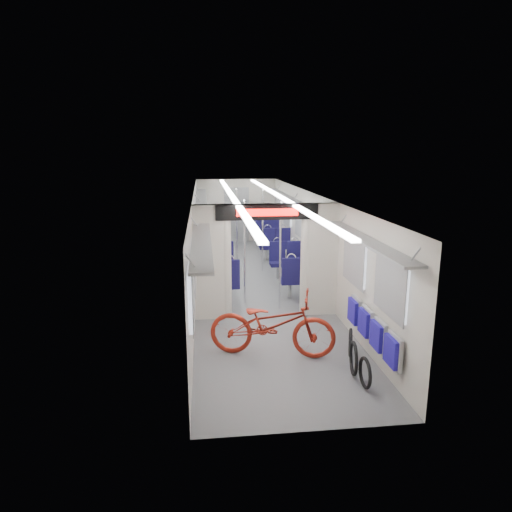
# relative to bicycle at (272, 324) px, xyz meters

# --- Properties ---
(carriage) EXTENTS (12.00, 12.02, 2.31)m
(carriage) POSITION_rel_bicycle_xyz_m (0.15, 3.59, 0.96)
(carriage) COLOR #515456
(carriage) RESTS_ON ground
(bicycle) EXTENTS (2.19, 1.22, 1.09)m
(bicycle) POSITION_rel_bicycle_xyz_m (0.00, 0.00, 0.00)
(bicycle) COLOR maroon
(bicycle) RESTS_ON ground
(flip_bench) EXTENTS (0.12, 2.07, 0.48)m
(flip_bench) POSITION_rel_bicycle_xyz_m (1.51, -0.47, 0.04)
(flip_bench) COLOR gray
(flip_bench) RESTS_ON carriage
(bike_hoop_a) EXTENTS (0.05, 0.46, 0.46)m
(bike_hoop_a) POSITION_rel_bicycle_xyz_m (1.15, -1.21, -0.34)
(bike_hoop_a) COLOR black
(bike_hoop_a) RESTS_ON ground
(bike_hoop_b) EXTENTS (0.13, 0.53, 0.53)m
(bike_hoop_b) POSITION_rel_bicycle_xyz_m (1.12, -0.81, -0.30)
(bike_hoop_b) COLOR black
(bike_hoop_b) RESTS_ON ground
(bike_hoop_c) EXTENTS (0.19, 0.47, 0.48)m
(bike_hoop_c) POSITION_rel_bicycle_xyz_m (1.27, -0.19, -0.33)
(bike_hoop_c) COLOR black
(bike_hoop_c) RESTS_ON ground
(seat_bay_near_left) EXTENTS (0.93, 2.15, 1.12)m
(seat_bay_near_left) POSITION_rel_bicycle_xyz_m (-0.78, 3.67, 0.01)
(seat_bay_near_left) COLOR #100C38
(seat_bay_near_left) RESTS_ON ground
(seat_bay_near_right) EXTENTS (0.90, 2.01, 1.08)m
(seat_bay_near_right) POSITION_rel_bicycle_xyz_m (1.09, 3.77, -0.01)
(seat_bay_near_right) COLOR #100C38
(seat_bay_near_right) RESTS_ON ground
(seat_bay_far_left) EXTENTS (0.92, 2.12, 1.11)m
(seat_bay_far_left) POSITION_rel_bicycle_xyz_m (-0.78, 7.31, 0.01)
(seat_bay_far_left) COLOR #100C38
(seat_bay_far_left) RESTS_ON ground
(seat_bay_far_right) EXTENTS (0.93, 2.17, 1.13)m
(seat_bay_far_right) POSITION_rel_bicycle_xyz_m (1.09, 7.62, 0.01)
(seat_bay_far_right) COLOR #100C38
(seat_bay_far_right) RESTS_ON ground
(stanchion_near_left) EXTENTS (0.04, 0.04, 2.30)m
(stanchion_near_left) POSITION_rel_bicycle_xyz_m (-0.20, 2.69, 0.61)
(stanchion_near_left) COLOR silver
(stanchion_near_left) RESTS_ON ground
(stanchion_near_right) EXTENTS (0.04, 0.04, 2.30)m
(stanchion_near_right) POSITION_rel_bicycle_xyz_m (0.50, 2.24, 0.61)
(stanchion_near_right) COLOR silver
(stanchion_near_right) RESTS_ON ground
(stanchion_far_left) EXTENTS (0.04, 0.04, 2.30)m
(stanchion_far_left) POSITION_rel_bicycle_xyz_m (-0.14, 5.70, 0.61)
(stanchion_far_left) COLOR silver
(stanchion_far_left) RESTS_ON ground
(stanchion_far_right) EXTENTS (0.04, 0.04, 2.30)m
(stanchion_far_right) POSITION_rel_bicycle_xyz_m (0.54, 5.40, 0.61)
(stanchion_far_right) COLOR silver
(stanchion_far_right) RESTS_ON ground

